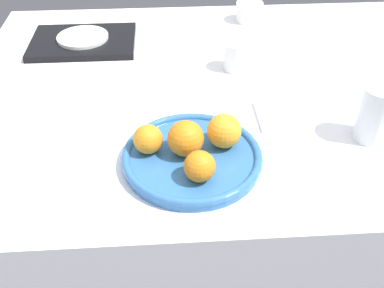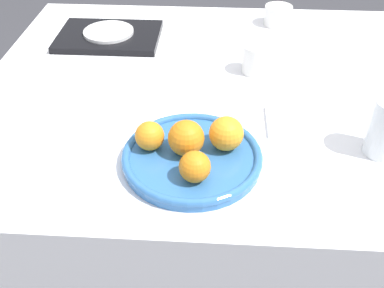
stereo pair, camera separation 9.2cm
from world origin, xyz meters
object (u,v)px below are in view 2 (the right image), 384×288
Objects in this scene: side_plate at (109,32)px; cup_1 at (256,59)px; orange_3 at (150,136)px; cup_0 at (278,15)px; orange_2 at (226,134)px; napkin at (289,122)px; serving_tray at (109,36)px; orange_1 at (195,167)px; orange_0 at (186,138)px; fruit_platter at (192,157)px.

cup_1 is (0.45, -0.18, 0.01)m from side_plate.
cup_0 is (0.33, 0.70, -0.02)m from orange_3.
cup_1 reaches higher than cup_0.
orange_3 is at bearing -176.30° from orange_2.
cup_0 is 0.57m from napkin.
serving_tray is at bearing 140.62° from napkin.
orange_3 is at bearing -69.64° from serving_tray.
serving_tray is (-0.21, 0.56, -0.04)m from orange_3.
napkin is (0.21, 0.22, -0.05)m from orange_1.
orange_0 reaches higher than orange_3.
serving_tray is at bearing 158.06° from cup_1.
orange_3 reaches higher than side_plate.
fruit_platter is 0.43m from cup_1.
fruit_platter and side_plate have the same top height.
side_plate is (-0.21, 0.56, -0.03)m from orange_3.
serving_tray is at bearing 123.87° from orange_2.
serving_tray is at bearing 0.00° from side_plate.
orange_0 is at bearing -63.42° from side_plate.
orange_2 is (0.08, 0.02, -0.00)m from orange_0.
cup_0 is at bearing 87.84° from napkin.
cup_1 is at bearing -105.49° from cup_0.
orange_3 is at bearing 167.11° from fruit_platter.
serving_tray is (-0.28, 0.57, -0.05)m from orange_0.
orange_1 is 1.01× the size of orange_3.
napkin is (0.31, 0.13, -0.05)m from orange_3.
napkin is at bearing -92.16° from cup_0.
serving_tray is 0.02m from side_plate.
fruit_platter is 0.05m from orange_0.
orange_2 is 0.37m from cup_1.
orange_3 is at bearing -69.64° from side_plate.
orange_3 is (-0.09, 0.02, 0.04)m from fruit_platter.
cup_1 is at bearing 69.22° from fruit_platter.
orange_1 is at bearing -106.72° from cup_1.
fruit_platter is 0.10m from orange_3.
side_plate is 1.24× the size of napkin.
serving_tray is at bearing -164.78° from cup_0.
orange_2 reaches higher than side_plate.
side_plate is 0.67m from napkin.
orange_1 and orange_3 have the same top height.
orange_3 is 0.78m from cup_0.
serving_tray reaches higher than napkin.
serving_tray is 3.98× the size of cup_1.
napkin is at bearing -39.38° from side_plate.
cup_1 is (0.24, 0.38, -0.01)m from orange_3.
orange_0 is at bearing -112.82° from cup_1.
orange_0 reaches higher than napkin.
fruit_platter is 0.65m from serving_tray.
cup_1 is 0.63× the size of napkin.
orange_3 is 0.50× the size of napkin.
orange_2 is 0.66m from side_plate.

